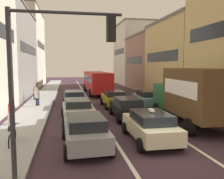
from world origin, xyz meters
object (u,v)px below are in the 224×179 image
sedan_left_lane_front (85,130)px  pedestrian_far_sidewalk (37,97)px  cyclist_on_sidewalk (12,128)px  wagon_left_lane_second (77,109)px  pedestrian_mid_sidewalk (35,92)px  removalist_box_truck (191,94)px  sedan_right_lane_behind_truck (147,98)px  sedan_centre_lane_second (127,107)px  bus_mid_queue_primary (97,81)px  sedan_left_lane_third (74,98)px  hatchback_centre_lane_third (114,98)px  taxi_centre_lane_front (150,125)px  traffic_light_pole (52,64)px  pedestrian_near_kerb (11,111)px

sedan_left_lane_front → pedestrian_far_sidewalk: (-3.47, 11.63, 0.15)m
cyclist_on_sidewalk → pedestrian_far_sidewalk: cyclist_on_sidewalk is taller
wagon_left_lane_second → pedestrian_mid_sidewalk: (-4.07, 10.31, 0.15)m
removalist_box_truck → pedestrian_mid_sidewalk: removalist_box_truck is taller
sedan_right_lane_behind_truck → cyclist_on_sidewalk: (-9.77, -9.12, 0.05)m
pedestrian_mid_sidewalk → pedestrian_far_sidewalk: (0.75, -4.18, 0.00)m
sedan_left_lane_front → sedan_centre_lane_second: bearing=-33.6°
sedan_left_lane_front → pedestrian_mid_sidewalk: pedestrian_mid_sidewalk is taller
cyclist_on_sidewalk → pedestrian_mid_sidewalk: 15.04m
sedan_left_lane_front → bus_mid_queue_primary: 21.09m
sedan_left_lane_third → hatchback_centre_lane_third: bearing=-98.8°
wagon_left_lane_second → sedan_left_lane_third: 5.50m
taxi_centre_lane_front → cyclist_on_sidewalk: (-6.58, 0.50, 0.05)m
hatchback_centre_lane_third → sedan_left_lane_third: 3.63m
hatchback_centre_lane_third → traffic_light_pole: bearing=161.7°
taxi_centre_lane_front → sedan_right_lane_behind_truck: taxi_centre_lane_front is taller
pedestrian_far_sidewalk → sedan_left_lane_front: bearing=-152.4°
taxi_centre_lane_front → bus_mid_queue_primary: 20.56m
traffic_light_pole → sedan_left_lane_third: (1.05, 13.91, -3.02)m
traffic_light_pole → hatchback_centre_lane_third: 14.48m
sedan_left_lane_front → sedan_right_lane_behind_truck: 11.81m
sedan_right_lane_behind_truck → taxi_centre_lane_front: bearing=164.0°
sedan_centre_lane_second → sedan_left_lane_third: size_ratio=1.00×
wagon_left_lane_second → hatchback_centre_lane_third: same height
traffic_light_pole → taxi_centre_lane_front: bearing=35.8°
cyclist_on_sidewalk → traffic_light_pole: bearing=-152.0°
hatchback_centre_lane_third → sedan_right_lane_behind_truck: same height
sedan_centre_lane_second → pedestrian_near_kerb: pedestrian_near_kerb is taller
bus_mid_queue_primary → pedestrian_mid_sidewalk: (-7.34, -5.03, -0.81)m
cyclist_on_sidewalk → pedestrian_near_kerb: (-0.90, 4.03, 0.10)m
bus_mid_queue_primary → cyclist_on_sidewalk: 21.08m
removalist_box_truck → hatchback_centre_lane_third: removalist_box_truck is taller
sedan_left_lane_front → hatchback_centre_lane_third: size_ratio=1.01×
sedan_centre_lane_second → pedestrian_far_sidewalk: bearing=49.3°
wagon_left_lane_second → pedestrian_far_sidewalk: 6.97m
traffic_light_pole → pedestrian_far_sidewalk: size_ratio=3.31×
pedestrian_near_kerb → pedestrian_mid_sidewalk: bearing=-77.4°
bus_mid_queue_primary → removalist_box_truck: bearing=-169.0°
traffic_light_pole → sedan_centre_lane_second: size_ratio=1.27×
pedestrian_far_sidewalk → taxi_centre_lane_front: bearing=-138.5°
taxi_centre_lane_front → sedan_right_lane_behind_truck: size_ratio=0.99×
sedan_left_lane_front → pedestrian_far_sidewalk: 12.13m
taxi_centre_lane_front → cyclist_on_sidewalk: cyclist_on_sidewalk is taller
removalist_box_truck → pedestrian_near_kerb: (-11.15, 1.81, -1.03)m
bus_mid_queue_primary → pedestrian_mid_sidewalk: bus_mid_queue_primary is taller
removalist_box_truck → bus_mid_queue_primary: removalist_box_truck is taller
pedestrian_far_sidewalk → pedestrian_mid_sidewalk: bearing=21.2°
taxi_centre_lane_front → pedestrian_near_kerb: size_ratio=2.60×
traffic_light_pole → sedan_centre_lane_second: (4.63, 8.46, -3.02)m
taxi_centre_lane_front → pedestrian_mid_sidewalk: bearing=26.0°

